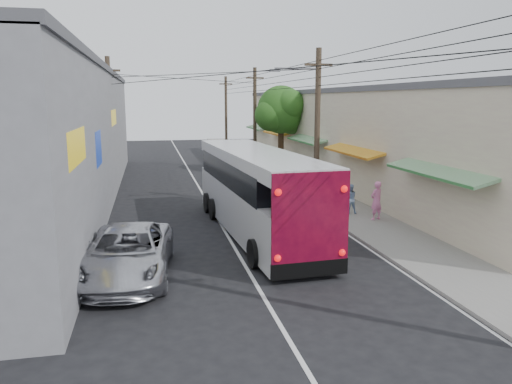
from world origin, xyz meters
TOP-DOWN VIEW (x-y plane):
  - ground at (0.00, 0.00)m, footprint 120.00×120.00m
  - sidewalk at (6.50, 20.00)m, footprint 3.00×80.00m
  - building_right at (10.99, 22.00)m, footprint 7.09×40.00m
  - building_left at (-8.50, 18.00)m, footprint 7.20×36.00m
  - utility_poles at (3.13, 20.33)m, footprint 11.80×45.28m
  - street_tree at (6.87, 26.02)m, footprint 4.40×4.00m
  - coach_bus at (1.23, 9.09)m, footprint 3.39×12.19m
  - jeepney at (-3.80, 4.71)m, footprint 3.14×5.88m
  - parked_suv at (4.01, 18.00)m, footprint 2.83×5.91m
  - parked_car_mid at (4.60, 20.66)m, footprint 2.10×4.56m
  - parked_car_far at (3.80, 31.12)m, footprint 1.77×4.03m
  - pedestrian_near at (7.00, 9.80)m, footprint 0.76×0.63m
  - pedestrian_far at (6.32, 11.24)m, footprint 0.76×0.62m

SIDE VIEW (x-z plane):
  - ground at x=0.00m, z-range 0.00..0.00m
  - sidewalk at x=6.50m, z-range 0.00..0.12m
  - parked_car_far at x=3.80m, z-range 0.00..1.29m
  - parked_car_mid at x=4.60m, z-range 0.00..1.51m
  - jeepney at x=-3.80m, z-range 0.00..1.57m
  - parked_suv at x=4.01m, z-range 0.00..1.66m
  - pedestrian_far at x=6.32m, z-range 0.12..1.55m
  - pedestrian_near at x=7.00m, z-range 0.12..1.89m
  - coach_bus at x=1.23m, z-range 0.06..3.54m
  - building_right at x=10.99m, z-range 0.03..6.28m
  - building_left at x=-8.50m, z-range 0.03..7.28m
  - utility_poles at x=3.13m, z-range 0.13..8.13m
  - street_tree at x=6.87m, z-range 1.37..7.97m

